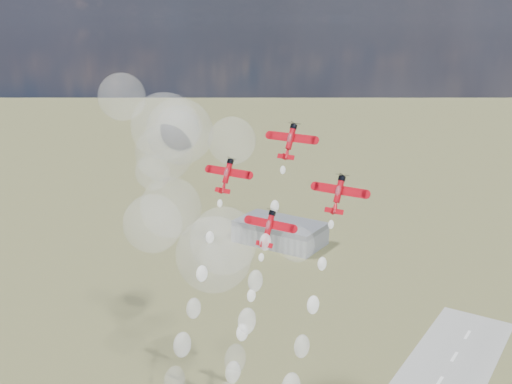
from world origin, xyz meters
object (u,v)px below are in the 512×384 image
Objects in this scene: plane_lead at (290,141)px; plane_right at (338,193)px; plane_left at (227,175)px; plane_slot at (269,227)px; hangar at (280,232)px.

plane_lead is 16.71m from plane_right.
plane_lead is 1.00× the size of plane_right.
plane_slot is (13.69, -4.28, -8.57)m from plane_left.
plane_lead reaches higher than hangar.
plane_left is (90.54, -178.96, 86.20)m from hangar.
plane_right is at bearing 0.00° from plane_left.
plane_lead is (104.22, -174.68, 94.77)m from hangar.
hangar is 230.99m from plane_right.
plane_left is 1.00× the size of plane_slot.
plane_right is 1.00× the size of plane_slot.
plane_left is (-13.69, -4.28, -8.57)m from plane_lead.
plane_left is 1.00× the size of plane_right.
hangar is 4.45× the size of plane_slot.
plane_slot is at bearing -162.64° from plane_right.
plane_right is at bearing -56.62° from hangar.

